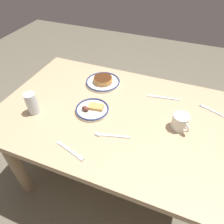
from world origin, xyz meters
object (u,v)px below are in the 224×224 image
coffee_mug (180,122)px  butter_knife (164,98)px  plate_near_main (92,109)px  fork_near (70,151)px  fork_far (213,111)px  plate_center_pancakes (103,81)px  tea_spoon (107,135)px  drinking_glass (32,104)px

coffee_mug → butter_knife: 0.28m
plate_near_main → coffee_mug: 0.53m
coffee_mug → fork_near: bearing=36.9°
coffee_mug → fork_far: coffee_mug is taller
plate_center_pancakes → plate_near_main: bearing=100.4°
fork_far → tea_spoon: (0.55, 0.43, 0.00)m
plate_near_main → plate_center_pancakes: plate_center_pancakes is taller
coffee_mug → tea_spoon: bearing=29.9°
plate_near_main → fork_near: size_ratio=1.10×
tea_spoon → fork_far: bearing=-141.9°
plate_near_main → drinking_glass: 0.36m
drinking_glass → fork_near: (-0.36, 0.18, -0.06)m
coffee_mug → butter_knife: size_ratio=0.50×
plate_center_pancakes → butter_knife: size_ratio=1.17×
fork_far → drinking_glass: bearing=21.5°
plate_near_main → butter_knife: bearing=-143.2°
fork_near → coffee_mug: bearing=-143.1°
tea_spoon → butter_knife: bearing=-116.9°
plate_near_main → plate_center_pancakes: size_ratio=0.84×
tea_spoon → plate_center_pancakes: bearing=-64.1°
plate_near_main → butter_knife: (-0.39, -0.29, -0.01)m
plate_center_pancakes → fork_near: bearing=97.5°
fork_far → butter_knife: bearing=-4.1°
plate_center_pancakes → fork_near: 0.63m
fork_near → plate_near_main: bearing=-85.3°
plate_center_pancakes → tea_spoon: (-0.22, 0.46, -0.01)m
plate_center_pancakes → drinking_glass: bearing=57.9°
coffee_mug → tea_spoon: 0.42m
drinking_glass → butter_knife: 0.85m
plate_near_main → coffee_mug: bearing=-174.2°
drinking_glass → butter_knife: size_ratio=0.65×
plate_center_pancakes → butter_knife: plate_center_pancakes is taller
plate_near_main → tea_spoon: bearing=137.0°
plate_center_pancakes → tea_spoon: 0.51m
coffee_mug → fork_far: size_ratio=0.60×
plate_center_pancakes → drinking_glass: drinking_glass is taller
plate_center_pancakes → fork_far: (-0.77, 0.03, -0.02)m
fork_near → tea_spoon: 0.22m
drinking_glass → fork_near: size_ratio=0.73×
fork_near → butter_knife: 0.72m
plate_near_main → plate_center_pancakes: (0.06, -0.30, 0.00)m
drinking_glass → tea_spoon: size_ratio=0.71×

